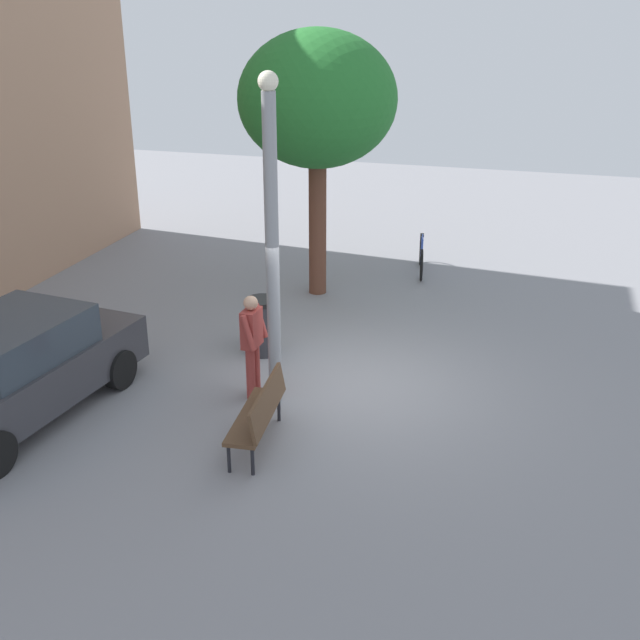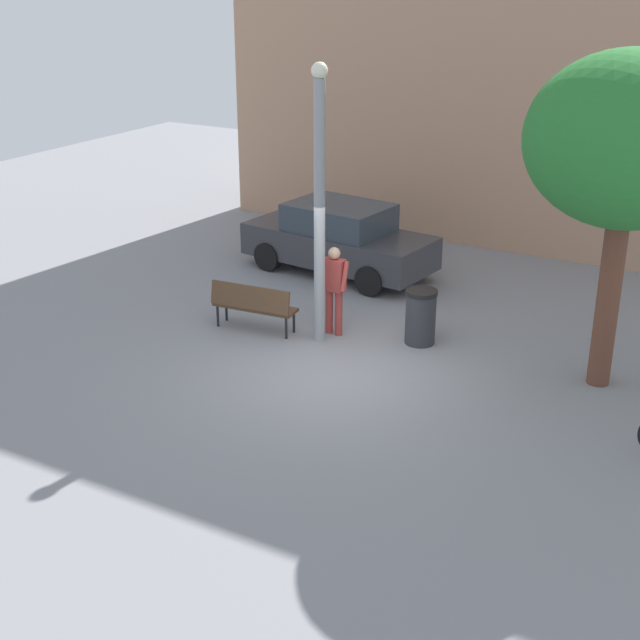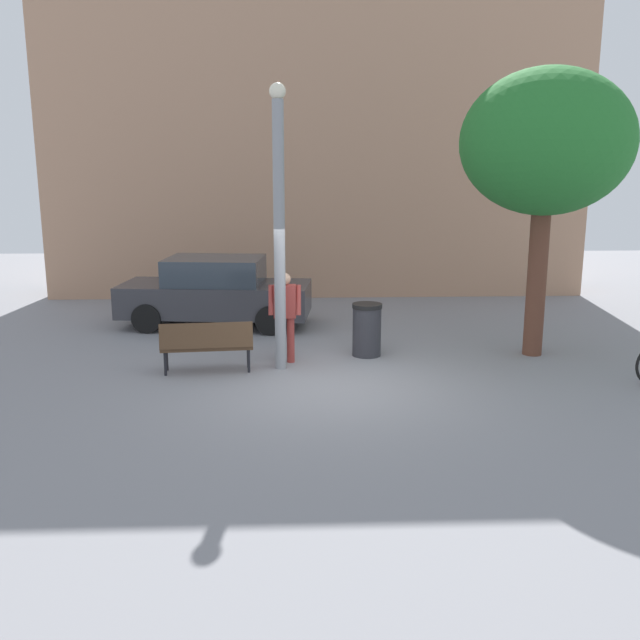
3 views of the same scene
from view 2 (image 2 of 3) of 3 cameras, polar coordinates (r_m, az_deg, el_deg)
The scene contains 8 objects.
ground_plane at distance 15.02m, azimuth 1.09°, elevation -3.35°, with size 36.00×36.00×0.00m, color gray.
building_facade at distance 21.75m, azimuth 12.96°, elevation 17.33°, with size 14.65×2.00×9.67m, color tan.
lamppost at distance 15.41m, azimuth -0.03°, elevation 7.57°, with size 0.28×0.28×4.91m.
person_by_lamppost at distance 16.17m, azimuth 0.90°, elevation 2.27°, with size 0.60×0.29×1.67m.
park_bench at distance 16.50m, azimuth -4.31°, elevation 1.06°, with size 1.64×0.62×0.92m.
plaza_tree at distance 14.15m, azimuth 19.11°, elevation 10.68°, with size 3.10×3.10×5.30m.
parked_car_charcoal at distance 19.53m, azimuth 1.21°, elevation 5.22°, with size 4.36×2.18×1.55m.
trash_bin at distance 16.05m, azimuth 6.44°, elevation 0.22°, with size 0.57×0.57×1.01m.
Camera 2 is at (6.49, -11.90, 6.47)m, focal length 50.11 mm.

